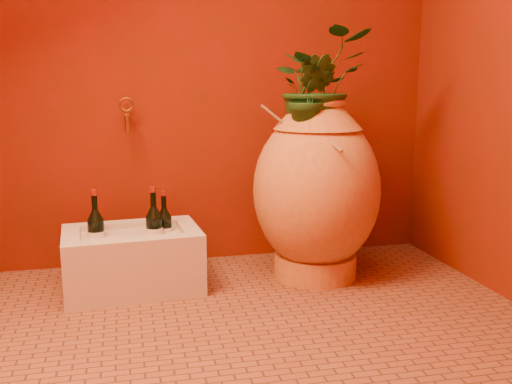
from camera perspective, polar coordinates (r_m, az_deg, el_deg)
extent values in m
plane|color=brown|center=(2.47, -0.29, -13.37)|extent=(2.50, 2.50, 0.00)
cube|color=#622005|center=(3.24, -4.36, 15.09)|extent=(2.50, 0.02, 2.50)
cylinder|color=gold|center=(3.06, 5.91, -7.24)|extent=(0.45, 0.45, 0.12)
ellipsoid|color=gold|center=(2.96, 6.06, 0.13)|extent=(0.68, 0.68, 0.82)
cone|color=gold|center=(2.91, 6.21, 7.49)|extent=(0.47, 0.47, 0.12)
torus|color=gold|center=(2.91, 6.24, 8.90)|extent=(0.29, 0.29, 0.05)
cylinder|color=olive|center=(2.85, 4.97, 5.11)|extent=(0.44, 0.13, 0.36)
cylinder|color=olive|center=(2.80, 6.60, 5.71)|extent=(0.05, 0.45, 0.12)
cylinder|color=olive|center=(2.88, 8.60, 6.16)|extent=(0.10, 0.34, 0.25)
cube|color=beige|center=(2.91, -12.23, -6.88)|extent=(0.69, 0.49, 0.27)
cube|color=beige|center=(3.04, -12.41, -3.13)|extent=(0.66, 0.13, 0.03)
cube|color=beige|center=(2.69, -12.30, -4.96)|extent=(0.66, 0.13, 0.03)
cube|color=beige|center=(2.88, -18.04, -4.22)|extent=(0.11, 0.28, 0.03)
cube|color=beige|center=(2.88, -6.68, -3.72)|extent=(0.11, 0.28, 0.03)
cylinder|color=black|center=(2.93, -9.10, -4.21)|extent=(0.07, 0.07, 0.17)
cone|color=black|center=(2.90, -9.17, -2.09)|extent=(0.07, 0.07, 0.05)
cylinder|color=black|center=(2.89, -9.20, -0.97)|extent=(0.03, 0.03, 0.07)
cylinder|color=maroon|center=(2.88, -9.23, -0.12)|extent=(0.03, 0.03, 0.02)
cylinder|color=silver|center=(2.93, -9.10, -4.21)|extent=(0.08, 0.08, 0.08)
cylinder|color=black|center=(2.88, -10.12, -4.35)|extent=(0.08, 0.08, 0.19)
cone|color=black|center=(2.85, -10.20, -1.97)|extent=(0.08, 0.08, 0.05)
cylinder|color=black|center=(2.83, -10.25, -0.71)|extent=(0.03, 0.03, 0.07)
cylinder|color=maroon|center=(2.82, -10.28, 0.24)|extent=(0.03, 0.03, 0.03)
cylinder|color=silver|center=(2.88, -10.12, -4.35)|extent=(0.08, 0.08, 0.09)
cylinder|color=black|center=(2.88, -15.66, -4.58)|extent=(0.08, 0.08, 0.19)
cone|color=black|center=(2.86, -15.78, -2.23)|extent=(0.08, 0.08, 0.05)
cylinder|color=black|center=(2.84, -15.85, -0.99)|extent=(0.03, 0.03, 0.07)
cylinder|color=maroon|center=(2.83, -15.90, -0.05)|extent=(0.03, 0.03, 0.03)
cylinder|color=silver|center=(2.88, -15.66, -4.58)|extent=(0.08, 0.08, 0.08)
cylinder|color=#966522|center=(3.12, -12.80, 7.52)|extent=(0.03, 0.15, 0.03)
cylinder|color=#966522|center=(3.05, -12.75, 6.62)|extent=(0.02, 0.02, 0.09)
torus|color=#966522|center=(3.12, -12.84, 8.52)|extent=(0.08, 0.01, 0.08)
cylinder|color=#966522|center=(3.12, -12.82, 8.02)|extent=(0.01, 0.01, 0.05)
imported|color=#174117|center=(2.94, 6.14, 10.62)|extent=(0.58, 0.54, 0.55)
imported|color=#174117|center=(2.81, 5.55, 9.41)|extent=(0.28, 0.26, 0.41)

